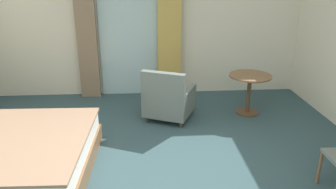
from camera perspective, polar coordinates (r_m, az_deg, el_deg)
wall_back at (r=6.46m, az=-3.74°, el=11.05°), size 6.27×0.12×2.51m
balcony_glass_door at (r=6.42m, az=-6.91°, el=9.52°), size 1.12×0.02×2.21m
curtain_panel_left at (r=6.39m, az=-14.11°, el=9.91°), size 0.37×0.10×2.40m
curtain_panel_right at (r=6.31m, az=0.24°, el=10.40°), size 0.45×0.10×2.40m
armchair_by_window at (r=5.37m, az=0.07°, el=-0.98°), size 0.95×0.96×0.89m
round_cafe_table at (r=5.73m, az=14.14°, el=1.65°), size 0.71×0.71×0.70m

